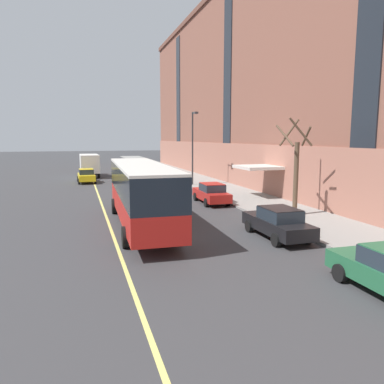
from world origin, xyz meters
TOP-DOWN VIEW (x-y plane):
  - ground_plane at (0.00, 0.00)m, footprint 260.00×260.00m
  - sidewalk at (8.99, 3.00)m, footprint 4.99×160.00m
  - city_bus at (-0.96, 2.62)m, footprint 3.03×12.61m
  - parked_car_black_0 at (5.22, -1.57)m, footprint 1.93×4.62m
  - parked_car_white_2 at (5.34, 32.98)m, footprint 2.07×4.81m
  - parked_car_red_4 at (5.43, 8.81)m, footprint 2.02×4.75m
  - parked_car_red_5 at (5.31, 21.70)m, footprint 1.93×4.58m
  - box_truck at (-2.92, 31.69)m, footprint 2.47×7.24m
  - taxi_cab at (-3.44, 25.38)m, footprint 2.02×4.46m
  - street_tree_mid_block at (8.69, 2.50)m, footprint 1.76×1.93m
  - street_lamp at (7.09, 19.00)m, footprint 0.36×1.48m
  - lane_centerline at (-2.66, 3.00)m, footprint 0.16×140.00m

SIDE VIEW (x-z plane):
  - ground_plane at x=0.00m, z-range 0.00..0.00m
  - lane_centerline at x=-2.66m, z-range 0.00..0.01m
  - sidewalk at x=8.99m, z-range 0.00..0.15m
  - taxi_cab at x=-3.44m, z-range 0.00..1.56m
  - parked_car_red_5 at x=5.31m, z-range 0.00..1.56m
  - parked_car_black_0 at x=5.22m, z-range 0.00..1.56m
  - parked_car_red_4 at x=5.43m, z-range 0.00..1.56m
  - parked_car_white_2 at x=5.34m, z-range 0.00..1.56m
  - box_truck at x=-2.92m, z-range 0.22..3.12m
  - city_bus at x=-0.96m, z-range 0.29..3.84m
  - street_tree_mid_block at x=8.69m, z-range 0.15..6.19m
  - street_lamp at x=7.09m, z-range 0.94..8.37m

